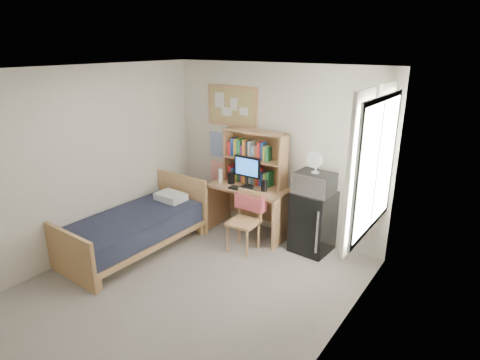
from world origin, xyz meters
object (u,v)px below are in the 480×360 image
Objects in this scene: bulletin_board at (232,106)px; desk_chair at (243,222)px; desk at (249,210)px; desk_fan at (316,163)px; bed at (134,233)px; microwave at (315,183)px; mini_fridge at (313,222)px; speaker_right at (264,186)px; speaker_left at (231,178)px; monitor at (247,173)px.

desk_chair is at bearing -46.69° from bulletin_board.
desk_fan is at bearing 1.20° from desk.
microwave reaches higher than bed.
mini_fridge reaches higher than desk.
speaker_right is (0.06, 0.47, 0.42)m from desk_chair.
bed is 2.67m from microwave.
microwave is at bearing 3.46° from speaker_left.
desk_chair is at bearing -65.36° from desk.
monitor is 2.76× the size of speaker_right.
bulletin_board is 0.48× the size of bed.
desk_fan is (1.60, -0.28, -0.60)m from bulletin_board.
monitor is (0.55, -0.38, -0.90)m from bulletin_board.
microwave is at bearing 6.19° from speaker_right.
desk_chair is at bearing -142.60° from desk_fan.
speaker_right is 0.78m from microwave.
speaker_left is 1.37m from microwave.
bulletin_board is at bearing 173.73° from mini_fridge.
desk_fan reaches higher than desk.
monitor is 0.34m from speaker_right.
mini_fridge is at bearing 90.00° from microwave.
desk_fan reaches higher than bed.
monitor reaches higher than bed.
desk_chair is 0.83m from speaker_left.
monitor is at bearing 53.93° from bed.
speaker_left is 0.60m from speaker_right.
speaker_right is at bearing -168.75° from mini_fridge.
microwave is (0.81, 0.55, 0.59)m from desk_chair.
bulletin_board is at bearing 75.43° from bed.
speaker_left is 0.37× the size of microwave.
speaker_right is (0.30, -0.06, 0.48)m from desk.
mini_fridge is 2.57m from bed.
bed is (-1.05, -1.42, -0.12)m from desk.
bed is at bearing -106.09° from bulletin_board.
bed is at bearing -128.08° from monitor.
desk is 7.29× the size of speaker_right.
speaker_left reaches higher than mini_fridge.
desk is at bearing -174.14° from mini_fridge.
desk_chair is 0.63m from speaker_right.
desk is 0.57m from speaker_left.
bulletin_board is at bearing 149.45° from desk.
speaker_left is at bearing -56.99° from bulletin_board.
monitor is (1.05, 1.36, 0.75)m from bed.
desk_chair is 1.58m from bed.
desk_fan reaches higher than microwave.
bulletin_board is 1.40m from speaker_right.
desk is at bearing 11.31° from speaker_left.
bulletin_board reaches higher than desk.
microwave is (1.36, 0.09, 0.16)m from speaker_left.
monitor is at bearing -34.54° from bulletin_board.
desk_fan is at bearing 0.00° from microwave.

